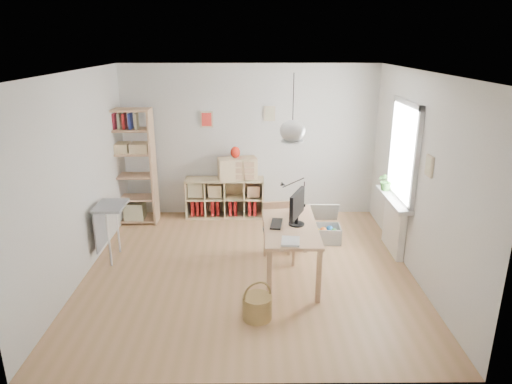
{
  "coord_description": "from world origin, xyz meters",
  "views": [
    {
      "loc": [
        0.05,
        -5.75,
        3.07
      ],
      "look_at": [
        0.1,
        0.3,
        1.05
      ],
      "focal_mm": 32.0,
      "sensor_mm": 36.0,
      "label": 1
    }
  ],
  "objects_px": {
    "cube_shelf": "(224,200)",
    "storage_chest": "(324,230)",
    "monitor": "(297,206)",
    "tall_bookshelf": "(130,162)",
    "drawer_chest": "(237,168)",
    "chair": "(278,229)",
    "desk": "(290,231)"
  },
  "relations": [
    {
      "from": "chair",
      "to": "monitor",
      "type": "xyz_separation_m",
      "value": [
        0.21,
        -0.48,
        0.52
      ]
    },
    {
      "from": "desk",
      "to": "drawer_chest",
      "type": "relative_size",
      "value": 2.25
    },
    {
      "from": "cube_shelf",
      "to": "storage_chest",
      "type": "xyz_separation_m",
      "value": [
        1.67,
        -1.1,
        -0.12
      ]
    },
    {
      "from": "monitor",
      "to": "drawer_chest",
      "type": "relative_size",
      "value": 0.76
    },
    {
      "from": "tall_bookshelf",
      "to": "drawer_chest",
      "type": "bearing_deg",
      "value": 7.51
    },
    {
      "from": "storage_chest",
      "to": "drawer_chest",
      "type": "xyz_separation_m",
      "value": [
        -1.42,
        1.06,
        0.73
      ]
    },
    {
      "from": "storage_chest",
      "to": "drawer_chest",
      "type": "height_order",
      "value": "drawer_chest"
    },
    {
      "from": "storage_chest",
      "to": "drawer_chest",
      "type": "bearing_deg",
      "value": 145.16
    },
    {
      "from": "monitor",
      "to": "desk",
      "type": "bearing_deg",
      "value": -170.38
    },
    {
      "from": "desk",
      "to": "chair",
      "type": "bearing_deg",
      "value": 105.39
    },
    {
      "from": "drawer_chest",
      "to": "tall_bookshelf",
      "type": "bearing_deg",
      "value": 174.99
    },
    {
      "from": "storage_chest",
      "to": "monitor",
      "type": "relative_size",
      "value": 1.17
    },
    {
      "from": "monitor",
      "to": "drawer_chest",
      "type": "height_order",
      "value": "monitor"
    },
    {
      "from": "desk",
      "to": "storage_chest",
      "type": "bearing_deg",
      "value": 60.16
    },
    {
      "from": "drawer_chest",
      "to": "cube_shelf",
      "type": "bearing_deg",
      "value": 158.36
    },
    {
      "from": "cube_shelf",
      "to": "storage_chest",
      "type": "bearing_deg",
      "value": -33.26
    },
    {
      "from": "cube_shelf",
      "to": "chair",
      "type": "xyz_separation_m",
      "value": [
        0.9,
        -1.77,
        0.19
      ]
    },
    {
      "from": "desk",
      "to": "storage_chest",
      "type": "height_order",
      "value": "desk"
    },
    {
      "from": "desk",
      "to": "chair",
      "type": "height_order",
      "value": "chair"
    },
    {
      "from": "cube_shelf",
      "to": "storage_chest",
      "type": "relative_size",
      "value": 2.35
    },
    {
      "from": "cube_shelf",
      "to": "chair",
      "type": "bearing_deg",
      "value": -63.17
    },
    {
      "from": "tall_bookshelf",
      "to": "storage_chest",
      "type": "relative_size",
      "value": 3.36
    },
    {
      "from": "tall_bookshelf",
      "to": "cube_shelf",
      "type": "bearing_deg",
      "value": 10.19
    },
    {
      "from": "storage_chest",
      "to": "drawer_chest",
      "type": "relative_size",
      "value": 0.89
    },
    {
      "from": "tall_bookshelf",
      "to": "storage_chest",
      "type": "xyz_separation_m",
      "value": [
        3.24,
        -0.82,
        -0.91
      ]
    },
    {
      "from": "chair",
      "to": "storage_chest",
      "type": "xyz_separation_m",
      "value": [
        0.78,
        0.67,
        -0.31
      ]
    },
    {
      "from": "monitor",
      "to": "storage_chest",
      "type": "bearing_deg",
      "value": 85.58
    },
    {
      "from": "cube_shelf",
      "to": "drawer_chest",
      "type": "height_order",
      "value": "drawer_chest"
    },
    {
      "from": "tall_bookshelf",
      "to": "chair",
      "type": "relative_size",
      "value": 2.34
    },
    {
      "from": "desk",
      "to": "drawer_chest",
      "type": "distance_m",
      "value": 2.33
    },
    {
      "from": "cube_shelf",
      "to": "tall_bookshelf",
      "type": "relative_size",
      "value": 0.7
    },
    {
      "from": "desk",
      "to": "monitor",
      "type": "height_order",
      "value": "monitor"
    }
  ]
}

